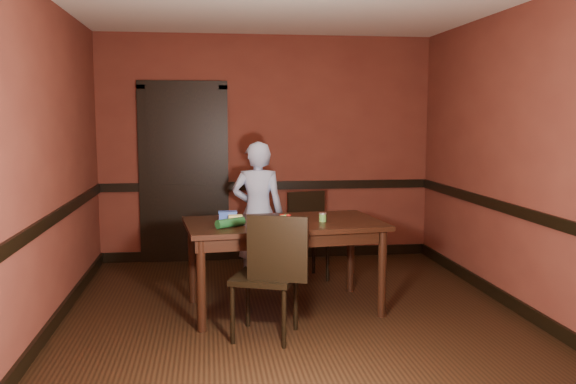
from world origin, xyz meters
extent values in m
cube|color=black|center=(0.00, 0.00, 0.00)|extent=(4.00, 4.50, 0.01)
cube|color=maroon|center=(0.00, 2.25, 1.35)|extent=(4.00, 0.02, 2.70)
cube|color=maroon|center=(0.00, -2.25, 1.35)|extent=(4.00, 0.02, 2.70)
cube|color=maroon|center=(-2.00, 0.00, 1.35)|extent=(0.02, 4.50, 2.70)
cube|color=maroon|center=(2.00, 0.00, 1.35)|extent=(0.02, 4.50, 2.70)
cube|color=black|center=(0.00, 2.23, 0.90)|extent=(4.00, 0.03, 0.10)
cube|color=black|center=(-1.99, 0.00, 0.90)|extent=(0.03, 4.50, 0.10)
cube|color=black|center=(1.99, 0.00, 0.90)|extent=(0.03, 4.50, 0.10)
cube|color=black|center=(0.00, 2.23, 0.06)|extent=(4.00, 0.03, 0.12)
cube|color=black|center=(-1.99, 0.00, 0.06)|extent=(0.03, 4.50, 0.12)
cube|color=black|center=(1.99, 0.00, 0.06)|extent=(0.03, 4.50, 0.12)
cube|color=black|center=(-1.00, 2.21, 1.02)|extent=(0.85, 0.04, 2.05)
cube|color=black|center=(-1.48, 2.23, 1.02)|extent=(0.10, 0.06, 2.15)
cube|color=black|center=(-0.52, 2.23, 1.02)|extent=(0.10, 0.06, 2.15)
cube|color=black|center=(-1.00, 2.23, 2.10)|extent=(1.05, 0.06, 0.10)
cube|color=black|center=(-0.06, 0.21, 0.40)|extent=(1.81, 1.15, 0.81)
imported|color=#A8BBDF|center=(-0.21, 1.18, 0.74)|extent=(0.58, 0.42, 1.48)
cylinder|color=silver|center=(-0.05, 0.18, 0.81)|extent=(0.26, 0.26, 0.01)
cube|color=#A1724E|center=(-0.05, 0.18, 0.83)|extent=(0.12, 0.11, 0.02)
ellipsoid|color=#2C8928|center=(-0.05, 0.18, 0.85)|extent=(0.11, 0.10, 0.03)
cylinder|color=red|center=(-0.07, 0.19, 0.87)|extent=(0.04, 0.04, 0.01)
cylinder|color=red|center=(-0.02, 0.17, 0.87)|extent=(0.04, 0.04, 0.01)
cylinder|color=#99C061|center=(-0.08, 0.15, 0.87)|extent=(0.03, 0.03, 0.01)
cylinder|color=#99C061|center=(-0.02, 0.20, 0.87)|extent=(0.03, 0.03, 0.01)
cylinder|color=#99C061|center=(-0.05, 0.18, 0.87)|extent=(0.03, 0.03, 0.01)
cylinder|color=#518337|center=(0.28, 0.15, 0.84)|extent=(0.06, 0.06, 0.07)
cylinder|color=silver|center=(0.28, 0.15, 0.88)|extent=(0.07, 0.07, 0.01)
cylinder|color=silver|center=(-0.48, 0.30, 0.81)|extent=(0.16, 0.16, 0.01)
cube|color=#E3DB6C|center=(-0.48, 0.30, 0.84)|extent=(0.12, 0.08, 0.04)
cube|color=blue|center=(-0.55, 0.40, 0.84)|extent=(0.16, 0.11, 0.06)
cube|color=blue|center=(-0.55, 0.40, 0.87)|extent=(0.17, 0.12, 0.01)
cylinder|color=#15441D|center=(-0.54, -0.02, 0.84)|extent=(0.26, 0.22, 0.08)
camera|label=1|loc=(-0.72, -5.09, 1.72)|focal=38.00mm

